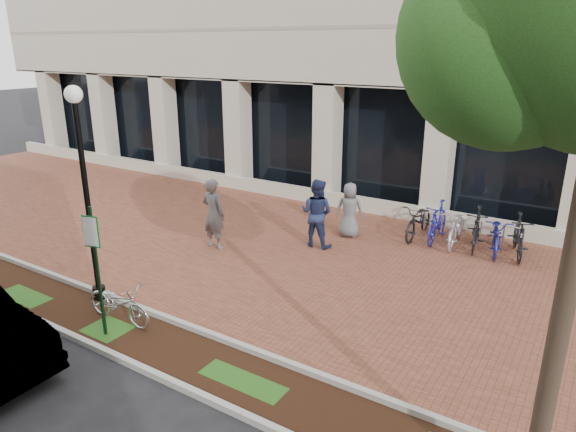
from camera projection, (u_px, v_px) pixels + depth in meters
The scene contains 12 objects.
ground at pixel (305, 256), 13.95m from camera, with size 120.00×120.00×0.00m, color black.
brick_plaza at pixel (305, 256), 13.95m from camera, with size 40.00×9.00×0.01m, color brown.
planting_strip at pixel (164, 347), 9.75m from camera, with size 40.00×1.50×0.01m, color black.
curb_plaza_side at pixel (191, 327), 10.33m from camera, with size 40.00×0.12×0.12m, color #A4A39A.
curb_street_side at pixel (133, 365), 9.13m from camera, with size 40.00×0.12×0.12m, color #A4A39A.
parking_sign at pixel (95, 257), 9.65m from camera, with size 0.34×0.07×2.67m.
lamppost at pixel (85, 186), 10.79m from camera, with size 0.36×0.36×4.71m.
locked_bicycle at pixel (119, 303), 10.52m from camera, with size 0.59×1.69×0.89m, color #B1B2B6.
pedestrian_left at pixel (214, 214), 14.25m from camera, with size 0.73×0.48×2.01m, color #5D5C61.
pedestrian_mid at pixel (317, 213), 14.39m from camera, with size 0.95×0.74×1.96m, color #1E274B.
pedestrian_right at pixel (349, 210), 15.15m from camera, with size 0.81×0.52×1.65m, color #5B5B60.
bike_rack_cluster at pixel (466, 228), 14.51m from camera, with size 3.61×2.09×1.16m.
Camera 1 is at (6.52, -11.12, 5.48)m, focal length 32.00 mm.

